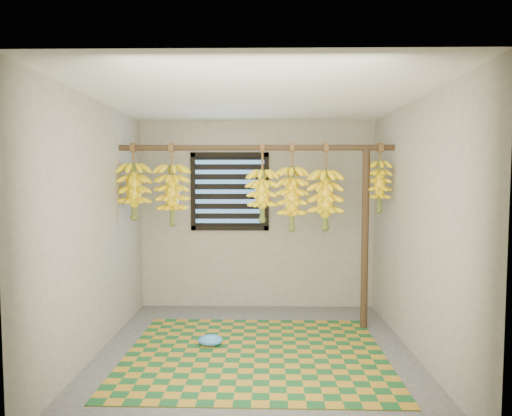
{
  "coord_description": "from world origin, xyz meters",
  "views": [
    {
      "loc": [
        0.07,
        -3.99,
        1.65
      ],
      "look_at": [
        0.0,
        0.55,
        1.35
      ],
      "focal_mm": 30.0,
      "sensor_mm": 36.0,
      "label": 1
    }
  ],
  "objects_px": {
    "support_post": "(365,239)",
    "woven_mat": "(255,354)",
    "banana_bunch_b": "(172,195)",
    "plastic_bag": "(210,340)",
    "banana_bunch_c": "(262,196)",
    "banana_bunch_d": "(292,199)",
    "banana_bunch_e": "(325,200)",
    "banana_bunch_f": "(380,186)",
    "banana_bunch_a": "(134,191)"
  },
  "relations": [
    {
      "from": "banana_bunch_b",
      "to": "plastic_bag",
      "type": "bearing_deg",
      "value": -49.35
    },
    {
      "from": "support_post",
      "to": "banana_bunch_e",
      "type": "height_order",
      "value": "banana_bunch_e"
    },
    {
      "from": "plastic_bag",
      "to": "banana_bunch_f",
      "type": "xyz_separation_m",
      "value": [
        1.8,
        0.56,
        1.52
      ]
    },
    {
      "from": "banana_bunch_e",
      "to": "plastic_bag",
      "type": "bearing_deg",
      "value": -155.19
    },
    {
      "from": "banana_bunch_f",
      "to": "banana_bunch_a",
      "type": "bearing_deg",
      "value": -180.0
    },
    {
      "from": "banana_bunch_c",
      "to": "banana_bunch_a",
      "type": "bearing_deg",
      "value": 180.0
    },
    {
      "from": "banana_bunch_c",
      "to": "banana_bunch_f",
      "type": "height_order",
      "value": "same"
    },
    {
      "from": "banana_bunch_a",
      "to": "banana_bunch_e",
      "type": "xyz_separation_m",
      "value": [
        2.11,
        0.0,
        -0.09
      ]
    },
    {
      "from": "banana_bunch_a",
      "to": "woven_mat",
      "type": "bearing_deg",
      "value": -28.95
    },
    {
      "from": "banana_bunch_d",
      "to": "banana_bunch_e",
      "type": "bearing_deg",
      "value": 0.0
    },
    {
      "from": "plastic_bag",
      "to": "banana_bunch_b",
      "type": "xyz_separation_m",
      "value": [
        -0.48,
        0.56,
        1.42
      ]
    },
    {
      "from": "plastic_bag",
      "to": "banana_bunch_b",
      "type": "height_order",
      "value": "banana_bunch_b"
    },
    {
      "from": "banana_bunch_a",
      "to": "banana_bunch_e",
      "type": "height_order",
      "value": "same"
    },
    {
      "from": "woven_mat",
      "to": "banana_bunch_e",
      "type": "distance_m",
      "value": 1.78
    },
    {
      "from": "support_post",
      "to": "banana_bunch_a",
      "type": "height_order",
      "value": "banana_bunch_a"
    },
    {
      "from": "support_post",
      "to": "banana_bunch_c",
      "type": "distance_m",
      "value": 1.23
    },
    {
      "from": "banana_bunch_a",
      "to": "banana_bunch_e",
      "type": "distance_m",
      "value": 2.11
    },
    {
      "from": "woven_mat",
      "to": "banana_bunch_a",
      "type": "relative_size",
      "value": 2.92
    },
    {
      "from": "support_post",
      "to": "banana_bunch_b",
      "type": "height_order",
      "value": "banana_bunch_b"
    },
    {
      "from": "support_post",
      "to": "plastic_bag",
      "type": "height_order",
      "value": "support_post"
    },
    {
      "from": "support_post",
      "to": "woven_mat",
      "type": "distance_m",
      "value": 1.73
    },
    {
      "from": "banana_bunch_a",
      "to": "banana_bunch_d",
      "type": "bearing_deg",
      "value": -0.0
    },
    {
      "from": "banana_bunch_e",
      "to": "banana_bunch_f",
      "type": "bearing_deg",
      "value": 0.0
    },
    {
      "from": "woven_mat",
      "to": "banana_bunch_d",
      "type": "xyz_separation_m",
      "value": [
        0.39,
        0.75,
        1.44
      ]
    },
    {
      "from": "banana_bunch_e",
      "to": "banana_bunch_d",
      "type": "bearing_deg",
      "value": -180.0
    },
    {
      "from": "woven_mat",
      "to": "banana_bunch_a",
      "type": "xyz_separation_m",
      "value": [
        -1.35,
        0.75,
        1.52
      ]
    },
    {
      "from": "banana_bunch_d",
      "to": "banana_bunch_e",
      "type": "height_order",
      "value": "same"
    },
    {
      "from": "support_post",
      "to": "banana_bunch_e",
      "type": "xyz_separation_m",
      "value": [
        -0.44,
        0.0,
        0.43
      ]
    },
    {
      "from": "banana_bunch_c",
      "to": "banana_bunch_d",
      "type": "bearing_deg",
      "value": 0.0
    },
    {
      "from": "support_post",
      "to": "plastic_bag",
      "type": "bearing_deg",
      "value": -161.3
    },
    {
      "from": "banana_bunch_c",
      "to": "banana_bunch_d",
      "type": "distance_m",
      "value": 0.33
    },
    {
      "from": "woven_mat",
      "to": "plastic_bag",
      "type": "xyz_separation_m",
      "value": [
        -0.45,
        0.19,
        0.06
      ]
    },
    {
      "from": "support_post",
      "to": "banana_bunch_a",
      "type": "relative_size",
      "value": 2.4
    },
    {
      "from": "banana_bunch_b",
      "to": "banana_bunch_d",
      "type": "bearing_deg",
      "value": -0.0
    },
    {
      "from": "support_post",
      "to": "woven_mat",
      "type": "bearing_deg",
      "value": -148.16
    },
    {
      "from": "woven_mat",
      "to": "banana_bunch_d",
      "type": "height_order",
      "value": "banana_bunch_d"
    },
    {
      "from": "support_post",
      "to": "banana_bunch_d",
      "type": "relative_size",
      "value": 2.09
    },
    {
      "from": "support_post",
      "to": "banana_bunch_e",
      "type": "bearing_deg",
      "value": 180.0
    },
    {
      "from": "banana_bunch_e",
      "to": "banana_bunch_f",
      "type": "height_order",
      "value": "same"
    },
    {
      "from": "woven_mat",
      "to": "banana_bunch_f",
      "type": "distance_m",
      "value": 2.21
    },
    {
      "from": "banana_bunch_c",
      "to": "plastic_bag",
      "type": "bearing_deg",
      "value": -132.72
    },
    {
      "from": "banana_bunch_a",
      "to": "banana_bunch_f",
      "type": "distance_m",
      "value": 2.7
    },
    {
      "from": "banana_bunch_d",
      "to": "banana_bunch_f",
      "type": "xyz_separation_m",
      "value": [
        0.96,
        0.0,
        0.14
      ]
    },
    {
      "from": "support_post",
      "to": "banana_bunch_b",
      "type": "xyz_separation_m",
      "value": [
        -2.13,
        0.0,
        0.49
      ]
    },
    {
      "from": "banana_bunch_a",
      "to": "banana_bunch_f",
      "type": "bearing_deg",
      "value": 0.0
    },
    {
      "from": "plastic_bag",
      "to": "banana_bunch_a",
      "type": "height_order",
      "value": "banana_bunch_a"
    },
    {
      "from": "banana_bunch_a",
      "to": "banana_bunch_e",
      "type": "relative_size",
      "value": 0.89
    },
    {
      "from": "support_post",
      "to": "woven_mat",
      "type": "height_order",
      "value": "support_post"
    },
    {
      "from": "banana_bunch_b",
      "to": "banana_bunch_c",
      "type": "height_order",
      "value": "same"
    },
    {
      "from": "plastic_bag",
      "to": "banana_bunch_e",
      "type": "relative_size",
      "value": 0.26
    }
  ]
}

